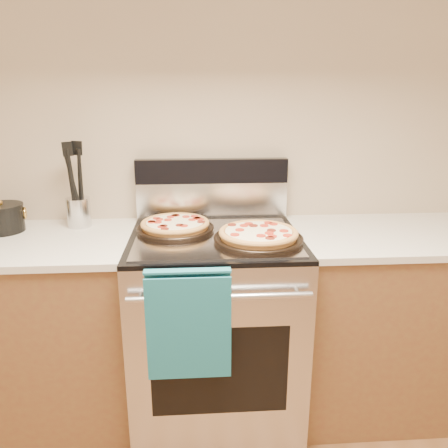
{
  "coord_description": "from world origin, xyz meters",
  "views": [
    {
      "loc": [
        -0.09,
        -0.21,
        1.53
      ],
      "look_at": [
        0.03,
        1.55,
        1.0
      ],
      "focal_mm": 35.0,
      "sensor_mm": 36.0,
      "label": 1
    }
  ],
  "objects": [
    {
      "name": "wall_back",
      "position": [
        0.0,
        2.0,
        1.35
      ],
      "size": [
        4.0,
        0.0,
        4.0
      ],
      "primitive_type": "plane",
      "rotation": [
        1.57,
        0.0,
        0.0
      ],
      "color": "tan",
      "rests_on": "ground"
    },
    {
      "name": "oven_handle",
      "position": [
        0.0,
        1.27,
        0.8
      ],
      "size": [
        0.7,
        0.03,
        0.03
      ],
      "primitive_type": "cylinder",
      "rotation": [
        0.0,
        1.57,
        0.0
      ],
      "color": "silver",
      "rests_on": "range_body"
    },
    {
      "name": "pepperoni_pizza_back",
      "position": [
        -0.18,
        1.72,
        0.95
      ],
      "size": [
        0.44,
        0.44,
        0.05
      ],
      "primitive_type": null,
      "rotation": [
        0.0,
        0.0,
        -0.33
      ],
      "color": "#BB7E39",
      "rests_on": "foil_sheet"
    },
    {
      "name": "backsplash_upper",
      "position": [
        0.0,
        1.96,
        1.16
      ],
      "size": [
        0.76,
        0.06,
        0.12
      ],
      "primitive_type": "cube",
      "color": "black",
      "rests_on": "backsplash_lower"
    },
    {
      "name": "cabinet_left",
      "position": [
        -0.88,
        1.68,
        0.44
      ],
      "size": [
        1.0,
        0.62,
        0.88
      ],
      "primitive_type": "cube",
      "color": "brown",
      "rests_on": "ground"
    },
    {
      "name": "backsplash_lower",
      "position": [
        0.0,
        1.96,
        1.01
      ],
      "size": [
        0.76,
        0.06,
        0.18
      ],
      "primitive_type": "cube",
      "color": "silver",
      "rests_on": "cooktop"
    },
    {
      "name": "countertop_left",
      "position": [
        -0.88,
        1.68,
        0.9
      ],
      "size": [
        1.02,
        0.64,
        0.03
      ],
      "primitive_type": "cube",
      "color": "beige",
      "rests_on": "cabinet_left"
    },
    {
      "name": "countertop_right",
      "position": [
        0.88,
        1.68,
        0.9
      ],
      "size": [
        1.02,
        0.64,
        0.03
      ],
      "primitive_type": "cube",
      "color": "beige",
      "rests_on": "cabinet_right"
    },
    {
      "name": "saucepan",
      "position": [
        -0.99,
        1.81,
        0.97
      ],
      "size": [
        0.24,
        0.24,
        0.12
      ],
      "primitive_type": "cylinder",
      "rotation": [
        0.0,
        0.0,
        0.29
      ],
      "color": "black",
      "rests_on": "countertop_left"
    },
    {
      "name": "dish_towel",
      "position": [
        -0.12,
        1.27,
        0.7
      ],
      "size": [
        0.32,
        0.05,
        0.42
      ],
      "primitive_type": null,
      "color": "#185A79",
      "rests_on": "oven_handle"
    },
    {
      "name": "utensil_crock",
      "position": [
        -0.65,
        1.87,
        0.98
      ],
      "size": [
        0.13,
        0.13,
        0.14
      ],
      "primitive_type": "cylinder",
      "rotation": [
        0.0,
        0.0,
        0.18
      ],
      "color": "silver",
      "rests_on": "countertop_left"
    },
    {
      "name": "oven_window",
      "position": [
        0.0,
        1.31,
        0.45
      ],
      "size": [
        0.56,
        0.01,
        0.4
      ],
      "primitive_type": "cube",
      "color": "black",
      "rests_on": "range_body"
    },
    {
      "name": "foil_sheet",
      "position": [
        0.0,
        1.62,
        0.92
      ],
      "size": [
        0.7,
        0.55,
        0.01
      ],
      "primitive_type": "cube",
      "color": "gray",
      "rests_on": "cooktop"
    },
    {
      "name": "cooktop",
      "position": [
        0.0,
        1.65,
        0.91
      ],
      "size": [
        0.76,
        0.68,
        0.02
      ],
      "primitive_type": "cube",
      "color": "black",
      "rests_on": "range_body"
    },
    {
      "name": "pepperoni_pizza_front",
      "position": [
        0.18,
        1.55,
        0.95
      ],
      "size": [
        0.5,
        0.5,
        0.05
      ],
      "primitive_type": null,
      "rotation": [
        0.0,
        0.0,
        -0.41
      ],
      "color": "#BB7E39",
      "rests_on": "foil_sheet"
    },
    {
      "name": "cabinet_right",
      "position": [
        0.88,
        1.68,
        0.44
      ],
      "size": [
        1.0,
        0.62,
        0.88
      ],
      "primitive_type": "cube",
      "color": "brown",
      "rests_on": "ground"
    },
    {
      "name": "range_body",
      "position": [
        0.0,
        1.65,
        0.45
      ],
      "size": [
        0.76,
        0.68,
        0.9
      ],
      "primitive_type": "cube",
      "color": "#B7B7BC",
      "rests_on": "ground"
    }
  ]
}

